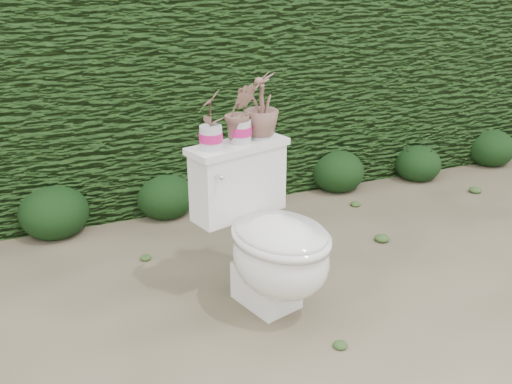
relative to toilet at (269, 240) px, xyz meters
name	(u,v)px	position (x,y,z in m)	size (l,w,h in m)	color
ground	(277,285)	(0.11, 0.15, -0.36)	(60.00, 60.00, 0.00)	gray
hedge	(186,78)	(0.11, 1.75, 0.44)	(8.00, 1.00, 1.60)	#274B19
toilet	(269,240)	(0.00, 0.00, 0.00)	(0.62, 0.78, 0.78)	silver
potted_plant_left	(210,121)	(-0.21, 0.19, 0.55)	(0.14, 0.09, 0.27)	#20661F
potted_plant_center	(240,115)	(-0.05, 0.23, 0.56)	(0.15, 0.12, 0.27)	#20661F
potted_plant_right	(261,107)	(0.07, 0.27, 0.57)	(0.17, 0.17, 0.31)	#20661F
liriope_clump_2	(53,208)	(-0.91, 1.24, -0.19)	(0.42, 0.42, 0.34)	black
liriope_clump_3	(165,192)	(-0.20, 1.26, -0.20)	(0.39, 0.39, 0.31)	black
liriope_clump_4	(253,186)	(0.41, 1.21, -0.23)	(0.32, 0.32, 0.25)	black
liriope_clump_5	(337,168)	(1.09, 1.23, -0.20)	(0.39, 0.39, 0.32)	black
liriope_clump_6	(418,160)	(1.78, 1.18, -0.21)	(0.36, 0.36, 0.28)	black
liriope_clump_7	(491,145)	(2.56, 1.24, -0.20)	(0.39, 0.39, 0.31)	black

